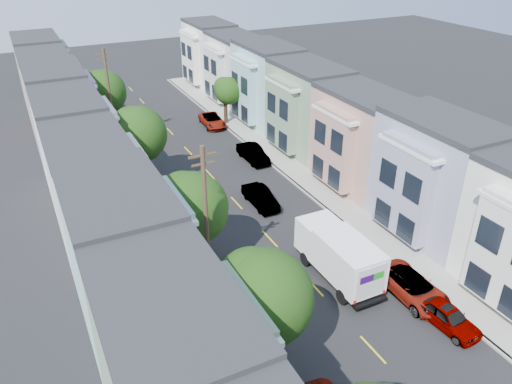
{
  "coord_description": "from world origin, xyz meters",
  "views": [
    {
      "loc": [
        -14.45,
        -20.91,
        20.43
      ],
      "look_at": [
        0.5,
        9.38,
        2.2
      ],
      "focal_mm": 35.0,
      "sensor_mm": 36.0,
      "label": 1
    }
  ],
  "objects": [
    {
      "name": "parked_left_d",
      "position": [
        -4.9,
        12.95,
        0.65
      ],
      "size": [
        1.61,
        4.0,
        1.31
      ],
      "primitive_type": "imported",
      "rotation": [
        0.0,
        0.0,
        0.06
      ],
      "color": "black",
      "rests_on": "ground"
    },
    {
      "name": "utility_pole_near",
      "position": [
        -6.3,
        2.0,
        5.15
      ],
      "size": [
        1.6,
        0.26,
        10.0
      ],
      "color": "#42301E",
      "rests_on": "ground"
    },
    {
      "name": "townhouse_row_left",
      "position": [
        -11.15,
        15.0,
        0.0
      ],
      "size": [
        5.0,
        70.0,
        8.5
      ],
      "primitive_type": "cube",
      "color": "tan",
      "rests_on": "ground"
    },
    {
      "name": "tree_c",
      "position": [
        -6.3,
        4.89,
        4.79
      ],
      "size": [
        4.7,
        4.7,
        7.16
      ],
      "color": "black",
      "rests_on": "ground"
    },
    {
      "name": "parked_right_c",
      "position": [
        4.9,
        18.93,
        0.75
      ],
      "size": [
        1.66,
        4.54,
        1.5
      ],
      "primitive_type": "imported",
      "rotation": [
        0.0,
        0.0,
        0.02
      ],
      "color": "black",
      "rests_on": "ground"
    },
    {
      "name": "tree_d",
      "position": [
        -6.3,
        17.59,
        5.15
      ],
      "size": [
        4.7,
        4.7,
        7.53
      ],
      "color": "black",
      "rests_on": "ground"
    },
    {
      "name": "parked_left_c",
      "position": [
        -4.9,
        1.18,
        0.71
      ],
      "size": [
        1.73,
        4.34,
        1.42
      ],
      "primitive_type": "imported",
      "rotation": [
        0.0,
        0.0,
        -0.05
      ],
      "color": "gray",
      "rests_on": "ground"
    },
    {
      "name": "tree_b",
      "position": [
        -6.3,
        -5.0,
        5.19
      ],
      "size": [
        4.7,
        4.7,
        7.57
      ],
      "color": "black",
      "rests_on": "ground"
    },
    {
      "name": "parked_right_a",
      "position": [
        4.9,
        -6.36,
        0.69
      ],
      "size": [
        2.0,
        4.41,
        1.39
      ],
      "primitive_type": "imported",
      "rotation": [
        0.0,
        0.0,
        0.09
      ],
      "color": "#494B51",
      "rests_on": "ground"
    },
    {
      "name": "road_slab",
      "position": [
        0.0,
        15.0,
        0.01
      ],
      "size": [
        12.0,
        70.0,
        0.02
      ],
      "primitive_type": "cube",
      "color": "black",
      "rests_on": "ground"
    },
    {
      "name": "curb_right",
      "position": [
        6.05,
        15.0,
        0.07
      ],
      "size": [
        0.3,
        70.0,
        0.15
      ],
      "primitive_type": "cube",
      "color": "gray",
      "rests_on": "ground"
    },
    {
      "name": "fedex_truck",
      "position": [
        1.85,
        0.15,
        1.81
      ],
      "size": [
        2.61,
        6.77,
        3.25
      ],
      "rotation": [
        0.0,
        0.0,
        -0.0
      ],
      "color": "white",
      "rests_on": "ground"
    },
    {
      "name": "tree_far_r",
      "position": [
        6.89,
        29.56,
        3.78
      ],
      "size": [
        3.1,
        3.1,
        5.37
      ],
      "color": "black",
      "rests_on": "ground"
    },
    {
      "name": "utility_pole_far",
      "position": [
        -6.3,
        28.0,
        5.15
      ],
      "size": [
        1.6,
        0.26,
        10.0
      ],
      "color": "#42301E",
      "rests_on": "ground"
    },
    {
      "name": "tree_e",
      "position": [
        -6.3,
        31.94,
        4.79
      ],
      "size": [
        4.7,
        4.7,
        7.15
      ],
      "color": "black",
      "rests_on": "ground"
    },
    {
      "name": "parked_right_b",
      "position": [
        4.9,
        -3.52,
        0.72
      ],
      "size": [
        2.42,
        5.22,
        1.45
      ],
      "primitive_type": "imported",
      "rotation": [
        0.0,
        0.0,
        -0.0
      ],
      "color": "silver",
      "rests_on": "ground"
    },
    {
      "name": "sidewalk_right",
      "position": [
        7.35,
        15.0,
        0.07
      ],
      "size": [
        2.6,
        70.0,
        0.15
      ],
      "primitive_type": "cube",
      "color": "gray",
      "rests_on": "ground"
    },
    {
      "name": "curb_left",
      "position": [
        -6.05,
        15.0,
        0.07
      ],
      "size": [
        0.3,
        70.0,
        0.15
      ],
      "primitive_type": "cube",
      "color": "gray",
      "rests_on": "ground"
    },
    {
      "name": "sidewalk_left",
      "position": [
        -7.35,
        15.0,
        0.07
      ],
      "size": [
        2.6,
        70.0,
        0.15
      ],
      "primitive_type": "cube",
      "color": "gray",
      "rests_on": "ground"
    },
    {
      "name": "ground",
      "position": [
        0.0,
        0.0,
        0.0
      ],
      "size": [
        160.0,
        160.0,
        0.0
      ],
      "primitive_type": "plane",
      "color": "black",
      "rests_on": "ground"
    },
    {
      "name": "parked_right_d",
      "position": [
        4.9,
        29.49,
        0.67
      ],
      "size": [
        2.62,
        4.97,
        1.33
      ],
      "primitive_type": "imported",
      "rotation": [
        0.0,
        0.0,
        -0.09
      ],
      "color": "#081435",
      "rests_on": "ground"
    },
    {
      "name": "townhouse_row_right",
      "position": [
        11.15,
        15.0,
        0.0
      ],
      "size": [
        5.0,
        70.0,
        8.5
      ],
      "primitive_type": "cube",
      "color": "tan",
      "rests_on": "ground"
    },
    {
      "name": "lead_sedan",
      "position": [
        1.62,
        10.82,
        0.72
      ],
      "size": [
        1.54,
        4.33,
        1.44
      ],
      "primitive_type": "imported",
      "rotation": [
        0.0,
        0.0,
        -0.0
      ],
      "color": "black",
      "rests_on": "ground"
    },
    {
      "name": "centerline",
      "position": [
        0.0,
        15.0,
        0.0
      ],
      "size": [
        0.12,
        70.0,
        0.01
      ],
      "primitive_type": "cube",
      "color": "gold",
      "rests_on": "ground"
    }
  ]
}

